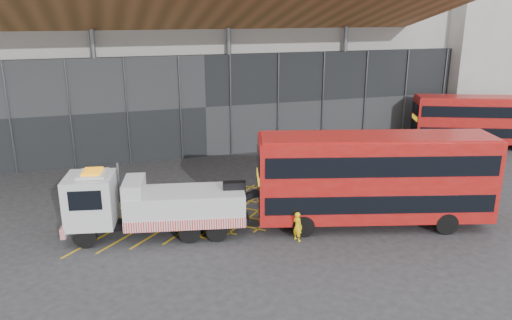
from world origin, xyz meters
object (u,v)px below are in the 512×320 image
object	(u,v)px
recovery_truck	(150,205)
bus_second	(479,119)
bus_towed	(374,176)
worker	(298,226)

from	to	relation	value
recovery_truck	bus_second	xyz separation A→B (m)	(28.58, 9.38, 0.69)
recovery_truck	bus_towed	world-z (taller)	bus_towed
recovery_truck	bus_second	world-z (taller)	bus_second
bus_second	bus_towed	bearing A→B (deg)	-122.73
recovery_truck	bus_towed	xyz separation A→B (m)	(11.60, -2.32, 1.09)
bus_towed	bus_second	world-z (taller)	bus_towed
bus_towed	bus_second	xyz separation A→B (m)	(16.98, 11.70, -0.39)
recovery_truck	bus_towed	bearing A→B (deg)	0.03
recovery_truck	worker	world-z (taller)	recovery_truck
bus_second	worker	xyz separation A→B (m)	(-21.56, -12.24, -1.64)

